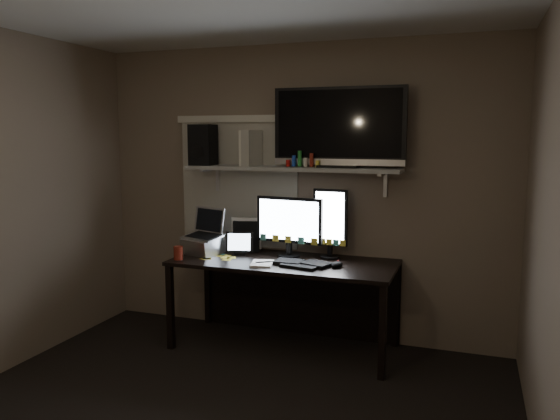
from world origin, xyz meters
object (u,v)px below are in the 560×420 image
at_px(desk, 288,278).
at_px(speaker, 203,145).
at_px(cup, 178,253).
at_px(tv, 339,127).
at_px(mouse, 337,264).
at_px(laptop, 203,232).
at_px(monitor_landscape, 289,226).
at_px(game_console, 251,148).
at_px(tablet, 240,243).
at_px(monitor_portrait, 330,223).
at_px(keyboard, 303,263).

height_order(desk, speaker, speaker).
xyz_separation_m(cup, tv, (1.22, 0.46, 1.01)).
xyz_separation_m(mouse, laptop, (-1.19, 0.08, 0.17)).
bearing_deg(monitor_landscape, laptop, -162.48).
bearing_deg(monitor_landscape, game_console, 176.27).
distance_m(desk, tablet, 0.51).
relative_size(monitor_portrait, mouse, 4.90).
bearing_deg(mouse, tv, 118.18).
distance_m(keyboard, game_console, 1.09).
height_order(monitor_portrait, tv, tv).
xyz_separation_m(tablet, laptop, (-0.31, -0.07, 0.09)).
xyz_separation_m(tablet, speaker, (-0.38, 0.09, 0.82)).
bearing_deg(speaker, monitor_landscape, -7.57).
distance_m(monitor_portrait, keyboard, 0.43).
relative_size(game_console, speaker, 0.86).
distance_m(monitor_landscape, cup, 0.93).
distance_m(tablet, laptop, 0.33).
xyz_separation_m(desk, mouse, (0.46, -0.19, 0.20)).
distance_m(mouse, tablet, 0.90).
bearing_deg(monitor_landscape, monitor_portrait, 17.15).
bearing_deg(game_console, monitor_landscape, 1.06).
bearing_deg(cup, mouse, 7.94).
bearing_deg(tablet, keyboard, -31.83).
distance_m(monitor_landscape, speaker, 1.04).
bearing_deg(desk, cup, -155.98).
xyz_separation_m(desk, tv, (0.39, 0.10, 1.25)).
height_order(desk, cup, cup).
xyz_separation_m(mouse, tv, (-0.07, 0.29, 1.05)).
bearing_deg(speaker, game_console, -0.24).
xyz_separation_m(monitor_landscape, laptop, (-0.73, -0.14, -0.07)).
distance_m(keyboard, speaker, 1.37).
xyz_separation_m(laptop, speaker, (-0.07, 0.17, 0.73)).
xyz_separation_m(keyboard, tv, (0.20, 0.30, 1.06)).
relative_size(keyboard, speaker, 1.29).
xyz_separation_m(desk, laptop, (-0.73, -0.11, 0.37)).
height_order(laptop, tv, tv).
height_order(desk, mouse, mouse).
relative_size(mouse, tablet, 0.52).
distance_m(desk, laptop, 0.82).
height_order(keyboard, game_console, game_console).
bearing_deg(game_console, tv, 11.32).
height_order(monitor_landscape, tv, tv).
bearing_deg(keyboard, monitor_portrait, 74.47).
height_order(keyboard, mouse, mouse).
bearing_deg(game_console, tablet, -99.26).
distance_m(monitor_landscape, tablet, 0.45).
bearing_deg(game_console, monitor_portrait, 11.02).
bearing_deg(mouse, game_console, 175.55).
bearing_deg(keyboard, tv, 66.11).
bearing_deg(speaker, monitor_portrait, -3.88).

